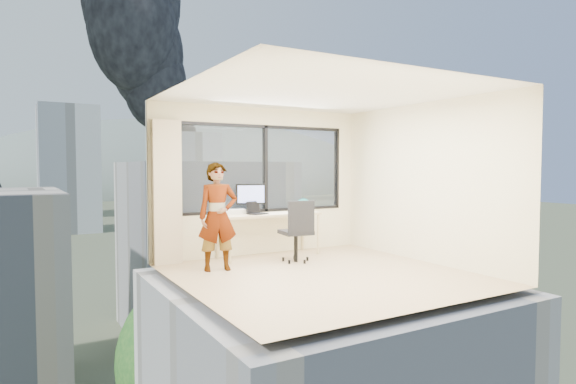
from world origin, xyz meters
TOP-DOWN VIEW (x-y plane):
  - floor at (0.00, 0.00)m, footprint 4.00×4.00m
  - ceiling at (0.00, 0.00)m, footprint 4.00×4.00m
  - wall_front at (0.00, -2.00)m, footprint 4.00×0.01m
  - wall_left at (-2.00, 0.00)m, footprint 0.01×4.00m
  - wall_right at (2.00, 0.00)m, footprint 0.01×4.00m
  - window_wall at (0.05, 2.00)m, footprint 3.30×0.16m
  - curtain at (-1.72, 1.88)m, footprint 0.45×0.14m
  - desk at (0.00, 1.66)m, footprint 1.80×0.60m
  - chair at (0.15, 1.00)m, footprint 0.59×0.59m
  - person at (-1.20, 1.03)m, footprint 0.65×0.48m
  - monitor at (-0.28, 1.80)m, footprint 0.53×0.24m
  - game_console at (-0.55, 1.90)m, footprint 0.37×0.32m
  - laptop at (-0.24, 1.61)m, footprint 0.41×0.42m
  - cellphone at (-0.38, 1.56)m, footprint 0.11×0.06m
  - pen_cup at (0.80, 1.60)m, footprint 0.10×0.10m
  - handbag at (0.80, 1.82)m, footprint 0.32×0.23m
  - exterior_ground at (0.00, 120.00)m, footprint 400.00×400.00m
  - near_bldg_b at (12.00, 38.00)m, footprint 14.00×13.00m
  - near_bldg_c at (30.00, 28.00)m, footprint 12.00×10.00m
  - far_tower_b at (8.00, 120.00)m, footprint 13.00×13.00m
  - far_tower_c at (45.00, 140.00)m, footprint 15.00×15.00m
  - hill_b at (100.00, 320.00)m, footprint 300.00×220.00m
  - tree_b at (4.00, 18.00)m, footprint 7.60×7.60m
  - tree_c at (22.00, 40.00)m, footprint 8.40×8.40m
  - smoke_plume_b at (55.00, 170.00)m, footprint 30.00×18.00m

SIDE VIEW (x-z plane):
  - exterior_ground at x=0.00m, z-range -14.02..-13.98m
  - hill_b at x=100.00m, z-range -62.00..34.00m
  - tree_b at x=4.00m, z-range -14.00..-5.00m
  - near_bldg_c at x=30.00m, z-range -14.00..-4.00m
  - tree_c at x=22.00m, z-range -14.00..-4.00m
  - near_bldg_b at x=12.00m, z-range -14.00..2.00m
  - far_tower_c at x=45.00m, z-range -14.00..12.00m
  - floor at x=0.00m, z-range -0.01..0.01m
  - desk at x=0.00m, z-range 0.00..0.75m
  - chair at x=0.15m, z-range 0.00..1.04m
  - cellphone at x=-0.38m, z-range 0.75..0.76m
  - game_console at x=-0.55m, z-range 0.75..0.83m
  - pen_cup at x=0.80m, z-range 0.75..0.85m
  - person at x=-1.20m, z-range 0.00..1.62m
  - laptop at x=-0.24m, z-range 0.75..0.95m
  - handbag at x=0.80m, z-range 0.75..0.97m
  - far_tower_b at x=8.00m, z-range -14.00..16.00m
  - monitor at x=-0.28m, z-range 0.75..1.27m
  - curtain at x=-1.72m, z-range 0.00..2.30m
  - wall_front at x=0.00m, z-range 0.00..2.60m
  - wall_left at x=-2.00m, z-range 0.00..2.60m
  - wall_right at x=2.00m, z-range 0.00..2.60m
  - window_wall at x=0.05m, z-range 0.75..2.30m
  - ceiling at x=0.00m, z-range 2.60..2.60m
  - smoke_plume_b at x=55.00m, z-range -8.00..62.00m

